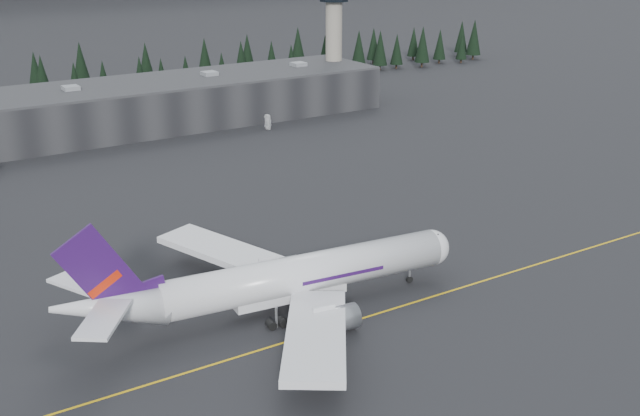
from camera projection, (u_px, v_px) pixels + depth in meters
ground at (392, 302)px, 120.38m from camera, size 1400.00×1400.00×0.00m
taxiline at (400, 307)px, 118.80m from camera, size 400.00×0.40×0.02m
terminal at (110, 109)px, 217.27m from camera, size 160.00×30.00×12.60m
control_tower at (334, 26)px, 252.32m from camera, size 10.00×10.00×37.70m
treeline at (70, 83)px, 246.16m from camera, size 360.00×20.00×15.00m
jet_main at (272, 281)px, 115.18m from camera, size 61.49×56.50×18.10m
gse_vehicle_b at (268, 127)px, 221.44m from camera, size 4.70×3.13×1.49m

